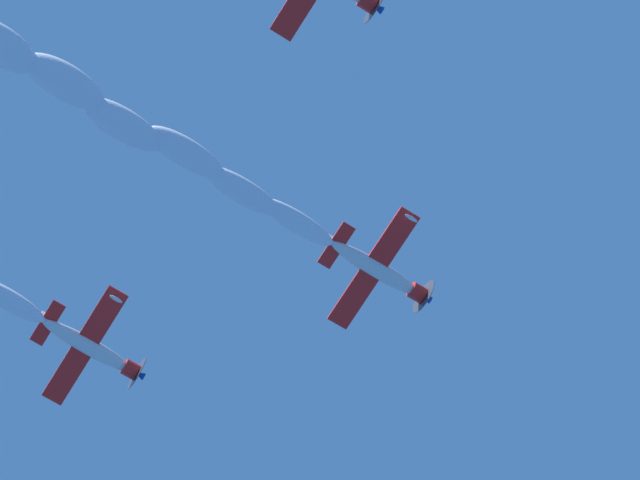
{
  "coord_description": "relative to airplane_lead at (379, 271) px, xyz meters",
  "views": [
    {
      "loc": [
        35.18,
        23.65,
        2.03
      ],
      "look_at": [
        9.84,
        -0.01,
        92.38
      ],
      "focal_mm": 82.94,
      "sensor_mm": 36.0,
      "label": 1
    }
  ],
  "objects": [
    {
      "name": "airplane_left_wingman",
      "position": [
        9.15,
        -18.27,
        0.18
      ],
      "size": [
        8.27,
        9.17,
        2.83
      ],
      "color": "silver"
    },
    {
      "name": "smoke_trail_lead",
      "position": [
        19.76,
        -4.92,
        -0.73
      ],
      "size": [
        27.66,
        8.73,
        2.98
      ],
      "color": "white"
    },
    {
      "name": "airplane_lead",
      "position": [
        0.0,
        0.0,
        0.0
      ],
      "size": [
        8.26,
        9.19,
        2.76
      ],
      "color": "silver"
    }
  ]
}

